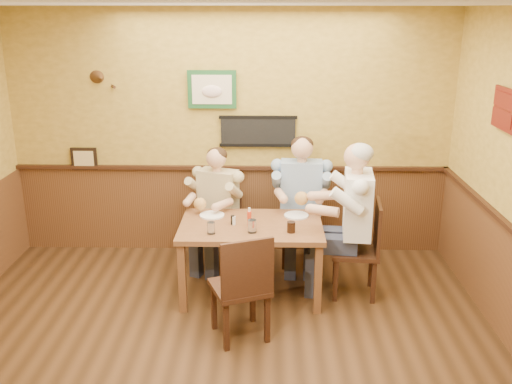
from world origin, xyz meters
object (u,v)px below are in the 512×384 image
hot_sauce_bottle (249,218)px  chair_back_left (219,229)px  diner_tan_shirt (219,214)px  salt_shaker (234,221)px  diner_white_elder (356,229)px  dining_table (251,233)px  cola_tumbler (291,227)px  chair_right_end (355,249)px  water_glass_mid (252,226)px  chair_near_side (240,285)px  diner_blue_polo (301,208)px  pepper_shaker (233,220)px  water_glass_left (211,228)px  chair_back_right (300,225)px

hot_sauce_bottle → chair_back_left: bearing=116.4°
diner_tan_shirt → salt_shaker: 0.75m
diner_white_elder → hot_sauce_bottle: (-1.05, -0.07, 0.13)m
dining_table → salt_shaker: size_ratio=16.12×
diner_white_elder → cola_tumbler: 0.69m
chair_right_end → water_glass_mid: (-1.02, -0.22, 0.32)m
chair_right_end → dining_table: bearing=-83.5°
chair_right_end → chair_near_side: chair_near_side is taller
chair_back_left → cola_tumbler: (0.77, -0.88, 0.37)m
chair_near_side → diner_tan_shirt: 1.51m
diner_blue_polo → cola_tumbler: size_ratio=12.77×
cola_tumbler → hot_sauce_bottle: 0.43m
dining_table → chair_back_left: (-0.38, 0.68, -0.23)m
diner_white_elder → pepper_shaker: (-1.22, -0.02, 0.09)m
dining_table → diner_tan_shirt: (-0.38, 0.68, -0.05)m
hot_sauce_bottle → salt_shaker: hot_sauce_bottle is taller
dining_table → water_glass_left: water_glass_left is taller
chair_back_left → diner_tan_shirt: size_ratio=0.70×
dining_table → salt_shaker: (-0.17, -0.02, 0.14)m
diner_tan_shirt → diner_white_elder: 1.57m
water_glass_left → water_glass_mid: size_ratio=0.90×
chair_right_end → hot_sauce_bottle: 1.11m
chair_back_left → cola_tumbler: 1.23m
diner_blue_polo → hot_sauce_bottle: 0.97m
dining_table → chair_back_right: size_ratio=1.51×
cola_tumbler → chair_back_right: bearing=81.3°
chair_back_right → diner_white_elder: diner_white_elder is taller
chair_back_left → diner_white_elder: (1.42, -0.67, 0.28)m
water_glass_left → chair_back_left: bearing=90.7°
dining_table → chair_near_side: (-0.08, -0.80, -0.16)m
chair_back_right → chair_near_side: (-0.61, -1.53, 0.03)m
chair_near_side → cola_tumbler: chair_near_side is taller
diner_blue_polo → pepper_shaker: bearing=-131.0°
hot_sauce_bottle → salt_shaker: (-0.15, 0.04, -0.04)m
chair_near_side → diner_blue_polo: size_ratio=0.75×
diner_blue_polo → water_glass_mid: (-0.51, -0.94, 0.15)m
chair_right_end → diner_white_elder: diner_white_elder is taller
cola_tumbler → chair_back_left: bearing=131.1°
chair_back_right → water_glass_mid: chair_back_right is taller
chair_right_end → diner_white_elder: 0.21m
chair_back_right → pepper_shaker: 1.08m
diner_tan_shirt → water_glass_left: bearing=-67.2°
diner_tan_shirt → diner_blue_polo: (0.91, 0.05, 0.05)m
diner_tan_shirt → cola_tumbler: size_ratio=11.77×
chair_back_right → dining_table: bearing=-123.2°
cola_tumbler → hot_sauce_bottle: size_ratio=0.60×
chair_near_side → water_glass_mid: 0.67m
water_glass_mid → salt_shaker: water_glass_mid is taller
diner_blue_polo → water_glass_left: diner_blue_polo is taller
diner_blue_polo → cola_tumbler: 0.95m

